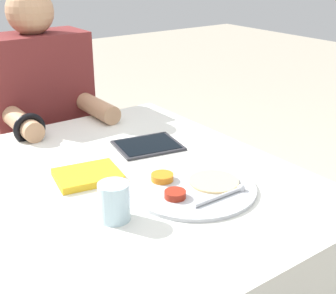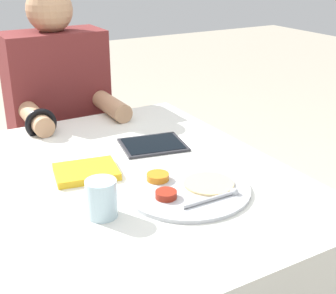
{
  "view_description": "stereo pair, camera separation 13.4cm",
  "coord_description": "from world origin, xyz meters",
  "px_view_note": "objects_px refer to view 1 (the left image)",
  "views": [
    {
      "loc": [
        -0.58,
        -1.01,
        1.32
      ],
      "look_at": [
        0.15,
        -0.01,
        0.8
      ],
      "focal_mm": 50.0,
      "sensor_mm": 36.0,
      "label": 1
    },
    {
      "loc": [
        -0.46,
        -1.08,
        1.32
      ],
      "look_at": [
        0.15,
        -0.01,
        0.8
      ],
      "focal_mm": 50.0,
      "sensor_mm": 36.0,
      "label": 2
    }
  ],
  "objects_px": {
    "person_diner": "(46,152)",
    "drinking_glass": "(114,202)",
    "red_notebook": "(88,176)",
    "tablet_device": "(148,145)",
    "thali_tray": "(193,187)"
  },
  "relations": [
    {
      "from": "thali_tray",
      "to": "drinking_glass",
      "type": "xyz_separation_m",
      "value": [
        -0.24,
        -0.01,
        0.04
      ]
    },
    {
      "from": "red_notebook",
      "to": "person_diner",
      "type": "height_order",
      "value": "person_diner"
    },
    {
      "from": "tablet_device",
      "to": "thali_tray",
      "type": "bearing_deg",
      "value": -102.07
    },
    {
      "from": "red_notebook",
      "to": "drinking_glass",
      "type": "xyz_separation_m",
      "value": [
        -0.05,
        -0.23,
        0.04
      ]
    },
    {
      "from": "thali_tray",
      "to": "red_notebook",
      "type": "relative_size",
      "value": 1.72
    },
    {
      "from": "red_notebook",
      "to": "person_diner",
      "type": "xyz_separation_m",
      "value": [
        0.13,
        0.65,
        -0.19
      ]
    },
    {
      "from": "tablet_device",
      "to": "red_notebook",
      "type": "bearing_deg",
      "value": -160.35
    },
    {
      "from": "person_diner",
      "to": "drinking_glass",
      "type": "distance_m",
      "value": 0.92
    },
    {
      "from": "thali_tray",
      "to": "person_diner",
      "type": "xyz_separation_m",
      "value": [
        -0.07,
        0.87,
        -0.18
      ]
    },
    {
      "from": "person_diner",
      "to": "thali_tray",
      "type": "bearing_deg",
      "value": -85.61
    },
    {
      "from": "drinking_glass",
      "to": "tablet_device",
      "type": "bearing_deg",
      "value": 46.22
    },
    {
      "from": "red_notebook",
      "to": "person_diner",
      "type": "distance_m",
      "value": 0.69
    },
    {
      "from": "red_notebook",
      "to": "drinking_glass",
      "type": "height_order",
      "value": "drinking_glass"
    },
    {
      "from": "tablet_device",
      "to": "person_diner",
      "type": "distance_m",
      "value": 0.6
    },
    {
      "from": "thali_tray",
      "to": "tablet_device",
      "type": "height_order",
      "value": "thali_tray"
    }
  ]
}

